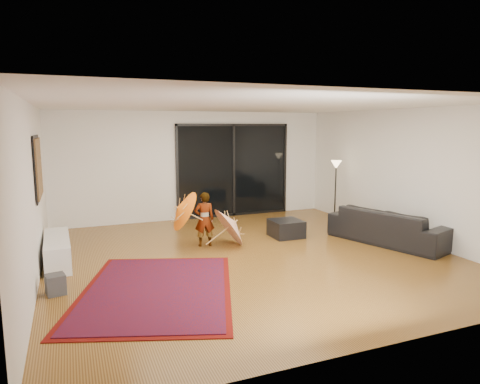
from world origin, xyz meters
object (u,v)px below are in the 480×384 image
sofa (389,226)px  ottoman (286,228)px  media_console (57,250)px  child (204,219)px

sofa → ottoman: (-1.70, 1.19, -0.17)m
media_console → sofa: (6.20, -1.11, 0.12)m
sofa → ottoman: bearing=36.7°
child → ottoman: bearing=-172.4°
media_console → child: bearing=-0.1°
ottoman → child: size_ratio=0.59×
media_console → sofa: size_ratio=0.68×
sofa → ottoman: size_ratio=3.76×
ottoman → child: 1.86m
media_console → ottoman: bearing=-0.4°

